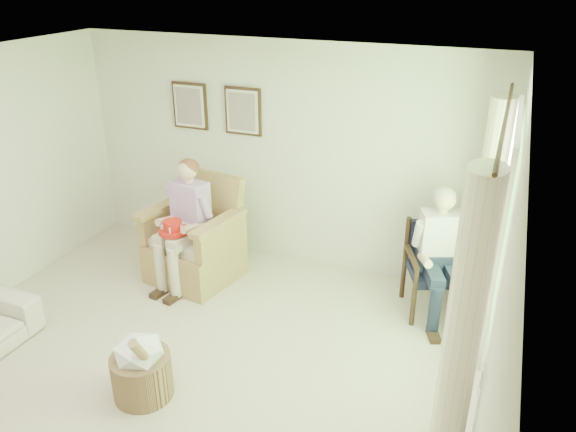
# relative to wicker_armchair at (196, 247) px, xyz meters

# --- Properties ---
(floor) EXTENTS (5.50, 5.50, 0.00)m
(floor) POSITION_rel_wicker_armchair_xyz_m (0.70, -1.91, -0.37)
(floor) COLOR beige
(floor) RESTS_ON ground
(back_wall) EXTENTS (5.00, 0.04, 2.60)m
(back_wall) POSITION_rel_wicker_armchair_xyz_m (0.70, 0.84, 0.93)
(back_wall) COLOR silver
(back_wall) RESTS_ON ground
(right_wall) EXTENTS (0.04, 5.50, 2.60)m
(right_wall) POSITION_rel_wicker_armchair_xyz_m (3.20, -1.91, 0.93)
(right_wall) COLOR silver
(right_wall) RESTS_ON ground
(ceiling) EXTENTS (5.00, 5.50, 0.02)m
(ceiling) POSITION_rel_wicker_armchair_xyz_m (0.70, -1.91, 2.23)
(ceiling) COLOR white
(ceiling) RESTS_ON back_wall
(window) EXTENTS (0.13, 2.50, 1.63)m
(window) POSITION_rel_wicker_armchair_xyz_m (3.17, -0.71, 1.21)
(window) COLOR #2D6B23
(window) RESTS_ON right_wall
(curtain_left) EXTENTS (0.34, 0.34, 2.30)m
(curtain_left) POSITION_rel_wicker_armchair_xyz_m (3.03, -1.69, 0.78)
(curtain_left) COLOR beige
(curtain_left) RESTS_ON ground
(curtain_right) EXTENTS (0.34, 0.34, 2.30)m
(curtain_right) POSITION_rel_wicker_armchair_xyz_m (3.03, 0.27, 0.78)
(curtain_right) COLOR beige
(curtain_right) RESTS_ON ground
(framed_print_left) EXTENTS (0.45, 0.05, 0.55)m
(framed_print_left) POSITION_rel_wicker_armchair_xyz_m (-0.45, 0.81, 1.41)
(framed_print_left) COLOR #382114
(framed_print_left) RESTS_ON back_wall
(framed_print_right) EXTENTS (0.45, 0.05, 0.55)m
(framed_print_right) POSITION_rel_wicker_armchair_xyz_m (0.25, 0.81, 1.41)
(framed_print_right) COLOR #382114
(framed_print_right) RESTS_ON back_wall
(wicker_armchair) EXTENTS (0.91, 0.91, 1.17)m
(wicker_armchair) POSITION_rel_wicker_armchair_xyz_m (0.00, 0.00, 0.00)
(wicker_armchair) COLOR #A6914E
(wicker_armchair) RESTS_ON ground
(wood_armchair) EXTENTS (0.60, 0.57, 0.93)m
(wood_armchair) POSITION_rel_wicker_armchair_xyz_m (2.65, 0.39, 0.14)
(wood_armchair) COLOR black
(wood_armchair) RESTS_ON ground
(person_wicker) EXTENTS (0.40, 0.62, 1.41)m
(person_wicker) POSITION_rel_wicker_armchair_xyz_m (-0.00, -0.15, 0.47)
(person_wicker) COLOR beige
(person_wicker) RESTS_ON ground
(person_dark) EXTENTS (0.40, 0.63, 1.34)m
(person_dark) POSITION_rel_wicker_armchair_xyz_m (2.65, 0.23, 0.41)
(person_dark) COLOR #181F35
(person_dark) RESTS_ON ground
(red_hat) EXTENTS (0.31, 0.31, 0.14)m
(red_hat) POSITION_rel_wicker_armchair_xyz_m (-0.04, -0.35, 0.39)
(red_hat) COLOR red
(red_hat) RESTS_ON person_wicker
(hatbox) EXTENTS (0.62, 0.62, 0.74)m
(hatbox) POSITION_rel_wicker_armchair_xyz_m (0.58, -1.89, -0.08)
(hatbox) COLOR #A38558
(hatbox) RESTS_ON ground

